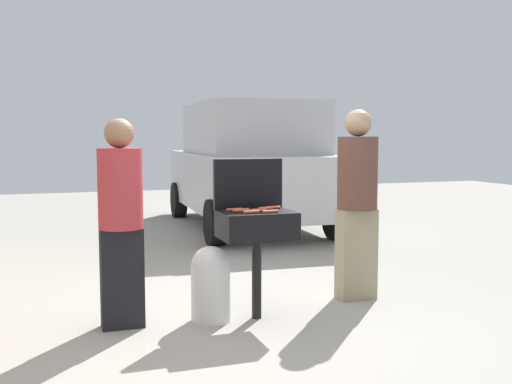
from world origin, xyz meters
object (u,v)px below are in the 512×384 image
hot_dog_7 (266,208)px  parked_minivan (249,165)px  propane_tank (211,282)px  hot_dog_0 (242,210)px  bbq_grill (257,228)px  hot_dog_8 (240,211)px  hot_dog_6 (257,211)px  hot_dog_2 (259,210)px  hot_dog_3 (273,208)px  person_left (121,215)px  hot_dog_5 (234,210)px  hot_dog_4 (270,211)px  person_right (357,197)px  hot_dog_1 (251,212)px

hot_dog_7 → parked_minivan: (1.42, 4.69, 0.12)m
hot_dog_7 → propane_tank: size_ratio=0.21×
parked_minivan → hot_dog_0: bearing=73.4°
bbq_grill → hot_dog_8: hot_dog_8 is taller
bbq_grill → hot_dog_6: (-0.02, -0.05, 0.15)m
hot_dog_2 → hot_dog_3: same height
person_left → hot_dog_5: bearing=-12.5°
hot_dog_2 → hot_dog_6: (-0.03, -0.04, 0.00)m
hot_dog_0 → hot_dog_5: same height
hot_dog_2 → hot_dog_6: bearing=-129.3°
hot_dog_5 → hot_dog_6: bearing=-39.0°
hot_dog_6 → hot_dog_2: bearing=50.7°
bbq_grill → hot_dog_4: size_ratio=6.85×
bbq_grill → person_right: size_ratio=0.51×
hot_dog_1 → hot_dog_2: 0.15m
hot_dog_2 → person_left: bearing=173.0°
bbq_grill → hot_dog_4: 0.22m
hot_dog_0 → hot_dog_2: 0.14m
hot_dog_6 → hot_dog_7: (0.12, 0.12, 0.00)m
hot_dog_1 → hot_dog_7: bearing=43.8°
hot_dog_1 → hot_dog_5: (-0.08, 0.19, 0.00)m
hot_dog_6 → hot_dog_8: (-0.13, 0.03, 0.00)m
hot_dog_5 → hot_dog_7: bearing=-2.0°
propane_tank → person_left: bearing=173.6°
hot_dog_1 → hot_dog_5: bearing=113.7°
hot_dog_6 → person_left: bearing=170.8°
hot_dog_3 → hot_dog_8: size_ratio=1.00×
hot_dog_1 → hot_dog_3: size_ratio=1.00×
propane_tank → parked_minivan: 5.13m
hot_dog_7 → person_right: bearing=11.8°
hot_dog_1 → hot_dog_6: same height
parked_minivan → hot_dog_5: bearing=72.7°
hot_dog_2 → propane_tank: (-0.40, 0.06, -0.58)m
hot_dog_2 → hot_dog_4: bearing=-67.5°
hot_dog_5 → person_left: size_ratio=0.08×
bbq_grill → propane_tank: bbq_grill is taller
hot_dog_8 → parked_minivan: parked_minivan is taller
hot_dog_6 → hot_dog_8: bearing=167.6°
hot_dog_3 → hot_dog_7: bearing=-152.1°
bbq_grill → parked_minivan: size_ratio=0.20×
hot_dog_2 → hot_dog_3: 0.20m
hot_dog_1 → hot_dog_7: (0.19, 0.18, 0.00)m
person_left → hot_dog_0: bearing=-14.5°
parked_minivan → propane_tank: bearing=70.6°
parked_minivan → hot_dog_6: bearing=74.8°
hot_dog_1 → parked_minivan: size_ratio=0.03×
hot_dog_0 → hot_dog_7: size_ratio=1.00×
hot_dog_7 → propane_tank: bearing=-177.5°
hot_dog_2 → parked_minivan: (1.51, 4.77, 0.12)m
hot_dog_0 → hot_dog_6: bearing=-40.8°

